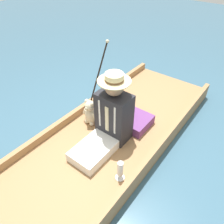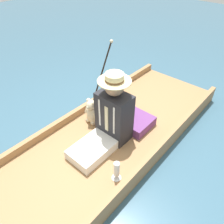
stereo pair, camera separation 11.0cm
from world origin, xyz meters
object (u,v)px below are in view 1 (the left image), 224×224
(teddy_bear, at_px, (90,113))
(walking_cane, at_px, (99,72))
(seated_person, at_px, (110,119))
(wine_glass, at_px, (120,170))

(teddy_bear, xyz_separation_m, walking_cane, (0.17, -0.39, 0.33))
(seated_person, xyz_separation_m, wine_glass, (-0.39, 0.34, -0.17))
(wine_glass, distance_m, walking_cane, 1.29)
(teddy_bear, distance_m, wine_glass, 0.87)
(wine_glass, xyz_separation_m, walking_cane, (0.93, -0.81, 0.36))
(seated_person, relative_size, walking_cane, 0.95)
(wine_glass, bearing_deg, teddy_bear, -29.37)
(seated_person, relative_size, teddy_bear, 2.38)
(walking_cane, bearing_deg, wine_glass, 138.80)
(walking_cane, bearing_deg, seated_person, 138.73)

